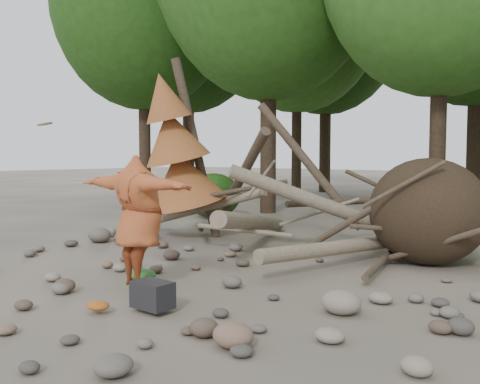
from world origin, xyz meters
The scene contains 12 objects.
ground centered at (0.00, 0.00, 0.00)m, with size 120.00×120.00×0.00m, color #514C44.
deadfall_pile centered at (2.02, 4.24, 0.95)m, with size 8.55×5.24×3.30m.
dead_conifer centered at (-3.12, 3.37, 2.11)m, with size 2.06×2.16×4.35m.
bush_left centered at (-5.50, 7.20, 0.72)m, with size 1.80×1.80×1.44m, color #245316.
bush_mid centered at (0.80, 7.80, 0.56)m, with size 1.40×1.40×1.12m, color #30691E.
frisbee_thrower centered at (-0.02, -0.37, 1.06)m, with size 3.65×0.66×2.53m.
backpack centered at (1.02, -1.00, 0.17)m, with size 0.52×0.34×0.34m, color black.
cloth_green centered at (-0.29, -0.06, 0.09)m, with size 0.47×0.39×0.17m, color #2F6729.
cloth_orange centered at (0.54, -1.49, 0.06)m, with size 0.32×0.26×0.12m, color #9F4F1B.
boulder_front_right centered at (2.65, -1.30, 0.14)m, with size 0.46×0.41×0.27m, color #7E614E.
boulder_mid_right centered at (2.93, 0.50, 0.16)m, with size 0.52×0.47×0.31m, color gray.
boulder_mid_left centered at (-4.17, 1.88, 0.17)m, with size 0.57×0.52×0.34m, color #615B52.
Camera 1 is at (6.24, -5.47, 2.04)m, focal length 40.00 mm.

